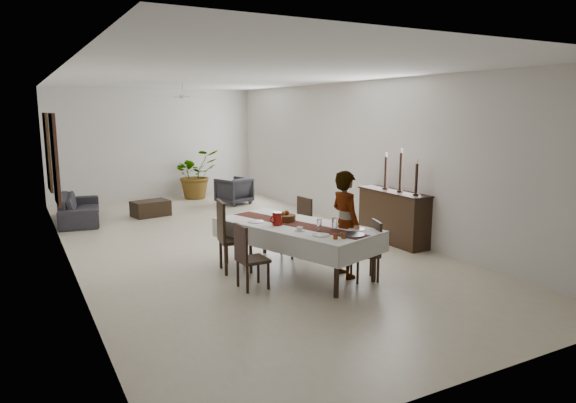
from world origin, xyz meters
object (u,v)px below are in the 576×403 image
at_px(dining_table_top, 296,226).
at_px(sideboard_body, 393,218).
at_px(sofa, 80,208).
at_px(red_pitcher, 277,219).
at_px(woman, 345,224).

xyz_separation_m(dining_table_top, sideboard_body, (2.62, 0.75, -0.26)).
bearing_deg(sofa, dining_table_top, -147.69).
relative_size(red_pitcher, woman, 0.12).
bearing_deg(sideboard_body, dining_table_top, -163.99).
height_order(red_pitcher, sideboard_body, red_pitcher).
relative_size(woman, sideboard_body, 1.01).
bearing_deg(sideboard_body, woman, -147.72).
bearing_deg(dining_table_top, woman, -60.91).
bearing_deg(dining_table_top, sideboard_body, -2.21).
height_order(woman, sideboard_body, woman).
distance_m(dining_table_top, woman, 0.80).
bearing_deg(woman, dining_table_top, 46.93).
distance_m(sideboard_body, sofa, 7.23).
xyz_separation_m(red_pitcher, sideboard_body, (2.92, 0.69, -0.40)).
bearing_deg(sofa, woman, -145.16).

